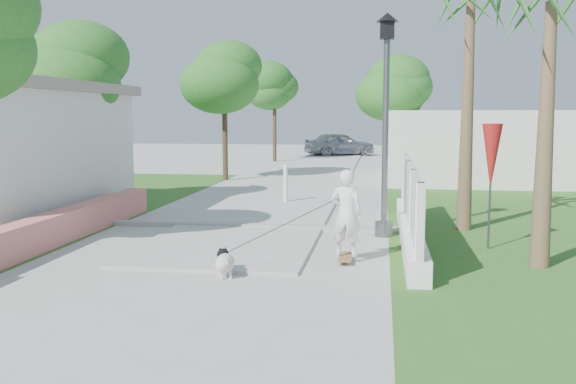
% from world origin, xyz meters
% --- Properties ---
extents(ground, '(90.00, 90.00, 0.00)m').
position_xyz_m(ground, '(0.00, 0.00, 0.00)').
color(ground, '#B7B7B2').
rests_on(ground, ground).
extents(path_strip, '(3.20, 36.00, 0.06)m').
position_xyz_m(path_strip, '(0.00, 20.00, 0.03)').
color(path_strip, '#B7B7B2').
rests_on(path_strip, ground).
extents(curb, '(6.50, 0.25, 0.10)m').
position_xyz_m(curb, '(0.00, 6.00, 0.05)').
color(curb, '#999993').
rests_on(curb, ground).
extents(grass_left, '(8.00, 20.00, 0.01)m').
position_xyz_m(grass_left, '(-7.00, 8.00, 0.01)').
color(grass_left, '#34611E').
rests_on(grass_left, ground).
extents(grass_right, '(8.00, 20.00, 0.01)m').
position_xyz_m(grass_right, '(7.00, 8.00, 0.01)').
color(grass_right, '#34611E').
rests_on(grass_right, ground).
extents(pink_wall, '(0.45, 8.20, 0.80)m').
position_xyz_m(pink_wall, '(-3.30, 3.55, 0.31)').
color(pink_wall, '#C47264').
rests_on(pink_wall, ground).
extents(lattice_fence, '(0.35, 7.00, 1.50)m').
position_xyz_m(lattice_fence, '(3.40, 5.00, 0.54)').
color(lattice_fence, white).
rests_on(lattice_fence, ground).
extents(building_right, '(6.00, 8.00, 2.60)m').
position_xyz_m(building_right, '(6.00, 18.00, 1.30)').
color(building_right, silver).
rests_on(building_right, ground).
extents(street_lamp, '(0.44, 0.44, 4.44)m').
position_xyz_m(street_lamp, '(2.90, 5.50, 2.43)').
color(street_lamp, '#59595E').
rests_on(street_lamp, ground).
extents(bollard, '(0.14, 0.14, 1.09)m').
position_xyz_m(bollard, '(0.20, 10.00, 0.58)').
color(bollard, white).
rests_on(bollard, ground).
extents(patio_umbrella, '(0.36, 0.36, 2.30)m').
position_xyz_m(patio_umbrella, '(4.80, 4.50, 1.69)').
color(patio_umbrella, '#59595E').
rests_on(patio_umbrella, ground).
extents(tree_left_mid, '(3.20, 3.20, 4.85)m').
position_xyz_m(tree_left_mid, '(-5.48, 8.48, 3.50)').
color(tree_left_mid, '#4C3826').
rests_on(tree_left_mid, ground).
extents(tree_path_left, '(3.40, 3.40, 5.23)m').
position_xyz_m(tree_path_left, '(-2.98, 15.98, 3.82)').
color(tree_path_left, '#4C3826').
rests_on(tree_path_left, ground).
extents(tree_path_right, '(3.00, 3.00, 4.79)m').
position_xyz_m(tree_path_right, '(3.22, 19.98, 3.49)').
color(tree_path_right, '#4C3826').
rests_on(tree_path_right, ground).
extents(tree_path_far, '(3.20, 3.20, 5.17)m').
position_xyz_m(tree_path_far, '(-2.78, 25.98, 3.82)').
color(tree_path_far, '#4C3826').
rests_on(tree_path_far, ground).
extents(palm_far, '(1.80, 1.80, 5.30)m').
position_xyz_m(palm_far, '(4.60, 6.50, 4.48)').
color(palm_far, brown).
rests_on(palm_far, ground).
extents(palm_near, '(1.80, 1.80, 4.70)m').
position_xyz_m(palm_near, '(5.40, 3.20, 3.95)').
color(palm_near, brown).
rests_on(palm_near, ground).
extents(skateboarder, '(2.04, 1.50, 1.56)m').
position_xyz_m(skateboarder, '(1.46, 2.69, 0.70)').
color(skateboarder, olive).
rests_on(skateboarder, ground).
extents(dog, '(0.43, 0.60, 0.43)m').
position_xyz_m(dog, '(0.50, 1.83, 0.23)').
color(dog, silver).
rests_on(dog, ground).
extents(parked_car, '(4.48, 3.26, 1.42)m').
position_xyz_m(parked_car, '(0.30, 31.01, 0.71)').
color(parked_car, '#B1B4B9').
rests_on(parked_car, ground).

